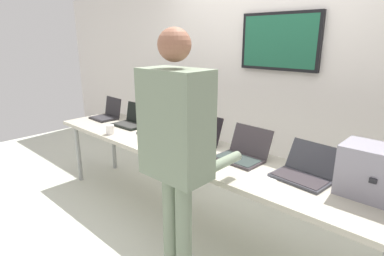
{
  "coord_description": "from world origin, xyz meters",
  "views": [
    {
      "loc": [
        1.81,
        -1.9,
        1.72
      ],
      "look_at": [
        -0.13,
        0.18,
        0.89
      ],
      "focal_mm": 28.9,
      "sensor_mm": 36.0,
      "label": 1
    }
  ],
  "objects_px": {
    "laptop_station_4": "(243,152)",
    "laptop_station_0": "(107,114)",
    "laptop_station_3": "(199,139)",
    "laptop_station_5": "(305,171)",
    "coffee_mug": "(110,130)",
    "person": "(177,143)",
    "workbench": "(189,153)",
    "laptop_station_1": "(132,120)",
    "equipment_box": "(379,173)",
    "laptop_station_2": "(162,129)"
  },
  "relations": [
    {
      "from": "laptop_station_4",
      "to": "laptop_station_0",
      "type": "bearing_deg",
      "value": -179.29
    },
    {
      "from": "equipment_box",
      "to": "laptop_station_1",
      "type": "xyz_separation_m",
      "value": [
        -2.46,
        -0.03,
        -0.11
      ]
    },
    {
      "from": "equipment_box",
      "to": "person",
      "type": "xyz_separation_m",
      "value": [
        -0.98,
        -0.76,
        0.16
      ]
    },
    {
      "from": "coffee_mug",
      "to": "laptop_station_0",
      "type": "bearing_deg",
      "value": 150.13
    },
    {
      "from": "laptop_station_0",
      "to": "laptop_station_2",
      "type": "relative_size",
      "value": 0.85
    },
    {
      "from": "laptop_station_1",
      "to": "coffee_mug",
      "type": "height_order",
      "value": "laptop_station_1"
    },
    {
      "from": "workbench",
      "to": "laptop_station_4",
      "type": "relative_size",
      "value": 9.16
    },
    {
      "from": "laptop_station_4",
      "to": "coffee_mug",
      "type": "distance_m",
      "value": 1.43
    },
    {
      "from": "person",
      "to": "workbench",
      "type": "bearing_deg",
      "value": 128.08
    },
    {
      "from": "laptop_station_2",
      "to": "coffee_mug",
      "type": "xyz_separation_m",
      "value": [
        -0.38,
        -0.37,
        -0.01
      ]
    },
    {
      "from": "laptop_station_2",
      "to": "coffee_mug",
      "type": "height_order",
      "value": "laptop_station_2"
    },
    {
      "from": "laptop_station_5",
      "to": "laptop_station_3",
      "type": "bearing_deg",
      "value": -179.92
    },
    {
      "from": "workbench",
      "to": "person",
      "type": "xyz_separation_m",
      "value": [
        0.49,
        -0.62,
        0.36
      ]
    },
    {
      "from": "workbench",
      "to": "laptop_station_4",
      "type": "xyz_separation_m",
      "value": [
        0.51,
        0.11,
        0.1
      ]
    },
    {
      "from": "laptop_station_1",
      "to": "laptop_station_5",
      "type": "height_order",
      "value": "laptop_station_1"
    },
    {
      "from": "laptop_station_5",
      "to": "person",
      "type": "distance_m",
      "value": 0.95
    },
    {
      "from": "laptop_station_3",
      "to": "laptop_station_5",
      "type": "bearing_deg",
      "value": 0.08
    },
    {
      "from": "workbench",
      "to": "laptop_station_3",
      "type": "bearing_deg",
      "value": 78.59
    },
    {
      "from": "laptop_station_0",
      "to": "equipment_box",
      "type": "bearing_deg",
      "value": 1.01
    },
    {
      "from": "workbench",
      "to": "person",
      "type": "bearing_deg",
      "value": -51.92
    },
    {
      "from": "laptop_station_3",
      "to": "laptop_station_0",
      "type": "bearing_deg",
      "value": -179.28
    },
    {
      "from": "laptop_station_1",
      "to": "laptop_station_4",
      "type": "relative_size",
      "value": 1.0
    },
    {
      "from": "laptop_station_1",
      "to": "laptop_station_3",
      "type": "relative_size",
      "value": 1.04
    },
    {
      "from": "laptop_station_0",
      "to": "person",
      "type": "xyz_separation_m",
      "value": [
        1.96,
        -0.71,
        0.26
      ]
    },
    {
      "from": "workbench",
      "to": "laptop_station_2",
      "type": "height_order",
      "value": "laptop_station_2"
    },
    {
      "from": "laptop_station_0",
      "to": "laptop_station_4",
      "type": "relative_size",
      "value": 0.88
    },
    {
      "from": "laptop_station_4",
      "to": "equipment_box",
      "type": "bearing_deg",
      "value": 1.61
    },
    {
      "from": "laptop_station_4",
      "to": "person",
      "type": "xyz_separation_m",
      "value": [
        -0.02,
        -0.74,
        0.26
      ]
    },
    {
      "from": "laptop_station_3",
      "to": "laptop_station_5",
      "type": "xyz_separation_m",
      "value": [
        1.0,
        0.0,
        -0.01
      ]
    },
    {
      "from": "workbench",
      "to": "coffee_mug",
      "type": "relative_size",
      "value": 36.46
    },
    {
      "from": "laptop_station_5",
      "to": "coffee_mug",
      "type": "distance_m",
      "value": 1.94
    },
    {
      "from": "workbench",
      "to": "laptop_station_0",
      "type": "xyz_separation_m",
      "value": [
        -1.47,
        0.09,
        0.1
      ]
    },
    {
      "from": "workbench",
      "to": "person",
      "type": "distance_m",
      "value": 0.87
    },
    {
      "from": "laptop_station_4",
      "to": "coffee_mug",
      "type": "xyz_separation_m",
      "value": [
        -1.38,
        -0.36,
        -0.01
      ]
    },
    {
      "from": "equipment_box",
      "to": "laptop_station_5",
      "type": "distance_m",
      "value": 0.46
    },
    {
      "from": "laptop_station_1",
      "to": "laptop_station_3",
      "type": "bearing_deg",
      "value": 0.03
    },
    {
      "from": "laptop_station_4",
      "to": "laptop_station_5",
      "type": "height_order",
      "value": "laptop_station_4"
    },
    {
      "from": "laptop_station_3",
      "to": "laptop_station_4",
      "type": "relative_size",
      "value": 0.96
    },
    {
      "from": "laptop_station_0",
      "to": "person",
      "type": "relative_size",
      "value": 0.19
    },
    {
      "from": "person",
      "to": "coffee_mug",
      "type": "xyz_separation_m",
      "value": [
        -1.37,
        0.37,
        -0.27
      ]
    },
    {
      "from": "workbench",
      "to": "laptop_station_2",
      "type": "relative_size",
      "value": 8.9
    },
    {
      "from": "workbench",
      "to": "coffee_mug",
      "type": "bearing_deg",
      "value": -164.14
    },
    {
      "from": "laptop_station_0",
      "to": "laptop_station_1",
      "type": "distance_m",
      "value": 0.48
    },
    {
      "from": "equipment_box",
      "to": "coffee_mug",
      "type": "relative_size",
      "value": 4.61
    },
    {
      "from": "laptop_station_3",
      "to": "person",
      "type": "relative_size",
      "value": 0.2
    },
    {
      "from": "laptop_station_0",
      "to": "laptop_station_2",
      "type": "xyz_separation_m",
      "value": [
        0.97,
        0.03,
        -0.0
      ]
    },
    {
      "from": "laptop_station_0",
      "to": "laptop_station_3",
      "type": "xyz_separation_m",
      "value": [
        1.49,
        0.02,
        0.0
      ]
    },
    {
      "from": "laptop_station_5",
      "to": "laptop_station_1",
      "type": "bearing_deg",
      "value": -179.95
    },
    {
      "from": "laptop_station_3",
      "to": "laptop_station_5",
      "type": "distance_m",
      "value": 1.0
    },
    {
      "from": "workbench",
      "to": "laptop_station_0",
      "type": "relative_size",
      "value": 10.45
    }
  ]
}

